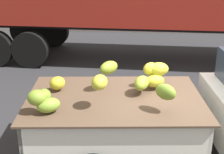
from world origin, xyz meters
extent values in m
plane|color=#28282B|center=(0.00, 0.00, 0.00)|extent=(220.00, 220.00, 0.00)
cube|color=gray|center=(0.00, 9.23, 0.08)|extent=(80.00, 0.80, 0.16)
cube|color=silver|center=(-1.20, -0.37, 0.58)|extent=(2.75, 1.92, 0.08)
cube|color=silver|center=(-1.27, 0.46, 0.84)|extent=(2.61, 0.27, 0.44)
cube|color=silver|center=(-1.13, -1.19, 0.84)|extent=(2.61, 0.27, 0.44)
cube|color=silver|center=(0.08, -0.26, 0.84)|extent=(0.19, 1.70, 0.44)
cube|color=silver|center=(-2.47, -0.47, 0.84)|extent=(0.19, 1.70, 0.44)
cube|color=#B21914|center=(-1.27, 0.49, 0.80)|extent=(2.50, 0.22, 0.07)
cube|color=brown|center=(-1.20, -0.37, 1.07)|extent=(2.88, 2.05, 0.03)
ellipsoid|color=gold|center=(-1.39, -0.74, 1.48)|extent=(0.28, 0.34, 0.22)
ellipsoid|color=gold|center=(-0.63, 0.11, 1.40)|extent=(0.32, 0.29, 0.22)
ellipsoid|color=gold|center=(-0.51, 0.12, 1.40)|extent=(0.39, 0.32, 0.23)
ellipsoid|color=olive|center=(-1.31, -0.09, 1.48)|extent=(0.37, 0.40, 0.21)
ellipsoid|color=olive|center=(-0.46, -0.79, 1.39)|extent=(0.36, 0.35, 0.23)
ellipsoid|color=gold|center=(-2.14, -0.18, 1.22)|extent=(0.34, 0.35, 0.22)
ellipsoid|color=olive|center=(-2.24, -0.63, 1.19)|extent=(0.22, 0.26, 0.23)
ellipsoid|color=olive|center=(-2.23, -0.98, 1.32)|extent=(0.32, 0.30, 0.22)
ellipsoid|color=olive|center=(-2.08, -0.96, 1.20)|extent=(0.41, 0.38, 0.21)
ellipsoid|color=gold|center=(-0.56, -0.01, 1.23)|extent=(0.37, 0.29, 0.20)
ellipsoid|color=olive|center=(-0.78, -0.20, 1.27)|extent=(0.31, 0.42, 0.22)
cylinder|color=black|center=(-1.57, 0.43, 0.32)|extent=(0.65, 0.25, 0.64)
cube|color=black|center=(-0.35, 5.04, 1.10)|extent=(11.05, 0.87, 0.30)
cylinder|color=black|center=(-3.89, 6.39, 0.54)|extent=(1.09, 0.35, 1.08)
cylinder|color=black|center=(-3.99, 4.00, 0.54)|extent=(1.09, 0.35, 1.08)
cylinder|color=black|center=(-4.97, 6.44, 0.54)|extent=(1.09, 0.35, 1.08)
camera|label=1|loc=(-0.90, -4.89, 3.17)|focal=51.17mm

